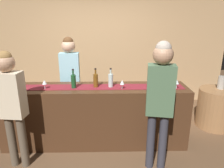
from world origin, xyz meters
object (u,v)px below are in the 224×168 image
Objects in this scene: wine_glass_far_end at (44,82)px; bartender at (70,73)px; wine_bottle_green at (74,81)px; customer_browsing at (11,99)px; wine_glass_mid_counter at (122,83)px; round_side_table at (216,108)px; wine_bottle_amber at (96,80)px; vase_on_side_table at (221,83)px; wine_bottle_clear at (111,80)px; wine_glass_near_customer at (177,82)px; customer_sipping at (160,94)px.

bartender is at bearing 67.41° from wine_glass_far_end.
wine_bottle_green is at bearing 101.30° from bartender.
wine_glass_mid_counter is at bearing 24.12° from customer_browsing.
round_side_table is at bearing 18.43° from wine_glass_mid_counter.
round_side_table is (2.58, 0.54, -0.72)m from wine_bottle_green.
bartender is at bearing 130.48° from wine_bottle_amber.
customer_browsing is 3.56m from vase_on_side_table.
wine_glass_mid_counter is (0.17, -0.11, -0.01)m from wine_bottle_clear.
wine_bottle_clear is 0.93m from bartender.
wine_bottle_green is 2.10× the size of wine_glass_mid_counter.
round_side_table is 3.08× the size of vase_on_side_table.
wine_bottle_clear is 0.18× the size of customer_browsing.
wine_bottle_clear is at bearing 173.78° from wine_glass_near_customer.
customer_browsing is (-0.57, -1.14, -0.05)m from bartender.
wine_glass_near_customer is 0.83m from wine_glass_mid_counter.
wine_bottle_green is 2.74m from round_side_table.
customer_sipping reaches higher than bartender.
bartender reaches higher than customer_browsing.
customer_browsing is at bearing -156.37° from wine_bottle_clear.
vase_on_side_table is (2.08, 0.56, -0.23)m from wine_bottle_clear.
bartender is (-0.73, 0.58, -0.04)m from wine_bottle_clear.
wine_glass_near_customer is at bearing -4.83° from wine_bottle_amber.
wine_bottle_green is 2.10× the size of wine_glass_near_customer.
wine_bottle_amber and wine_bottle_clear have the same top height.
customer_browsing is at bearing 60.32° from bartender.
wine_glass_far_end is at bearing 65.50° from customer_browsing.
bartender is 1.82m from customer_sipping.
wine_glass_far_end is at bearing -169.10° from round_side_table.
bartender is (-0.50, 0.58, -0.04)m from wine_bottle_amber.
wine_bottle_green is at bearing -173.33° from wine_bottle_amber.
wine_bottle_amber is 1.00× the size of wine_bottle_clear.
bartender is at bearing 142.52° from wine_glass_mid_counter.
wine_bottle_amber is at bearing 164.85° from wine_glass_mid_counter.
customer_sipping is (0.85, -0.65, 0.01)m from wine_bottle_amber.
wine_glass_mid_counter is 0.19× the size of round_side_table.
wine_bottle_green is 2.10× the size of wine_glass_far_end.
customer_sipping is at bearing -46.80° from wine_bottle_clear.
customer_sipping reaches higher than wine_bottle_clear.
round_side_table is (1.01, 0.61, -0.71)m from wine_glass_near_customer.
wine_bottle_clear is 0.18× the size of bartender.
bartender is 2.83m from round_side_table.
wine_glass_mid_counter is (-0.83, -0.01, 0.00)m from wine_glass_near_customer.
wine_bottle_green is 1.57m from wine_glass_near_customer.
wine_bottle_clear is (0.57, 0.04, 0.00)m from wine_bottle_green.
customer_browsing is (-1.30, -0.57, -0.08)m from wine_bottle_clear.
wine_glass_mid_counter is 0.08× the size of bartender.
wine_bottle_clear is 2.20m from round_side_table.
wine_bottle_clear is 2.10× the size of wine_glass_mid_counter.
customer_sipping is 1.07× the size of customer_browsing.
bartender is (-0.90, 0.69, -0.03)m from wine_glass_mid_counter.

